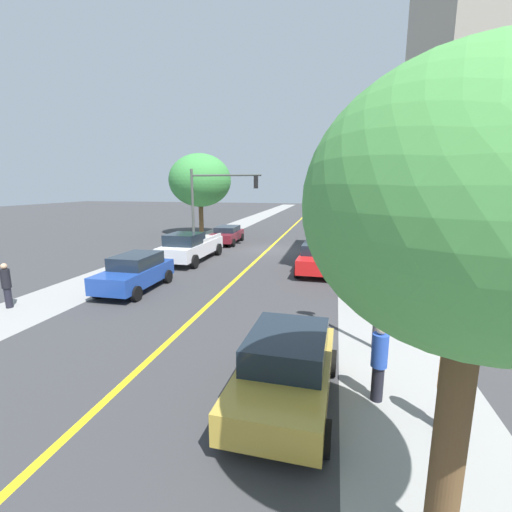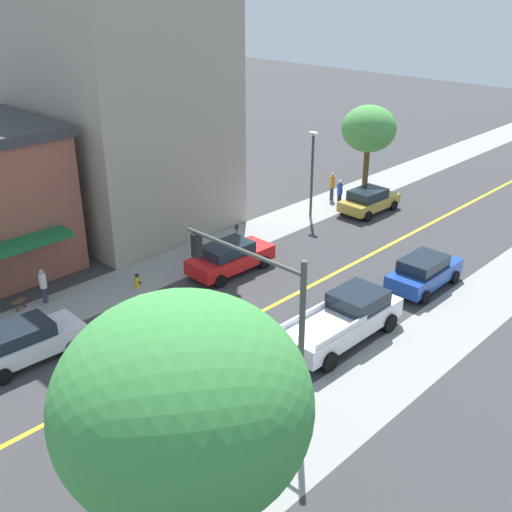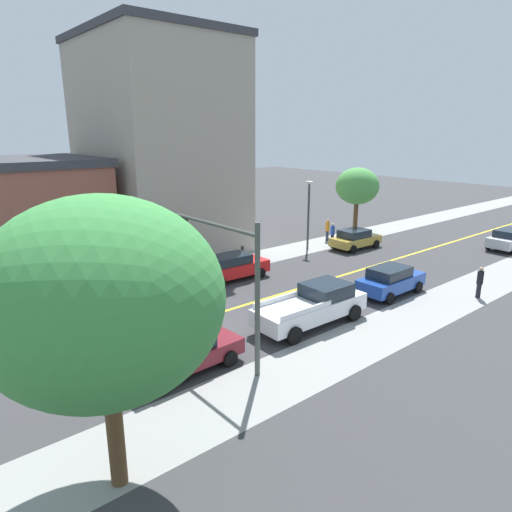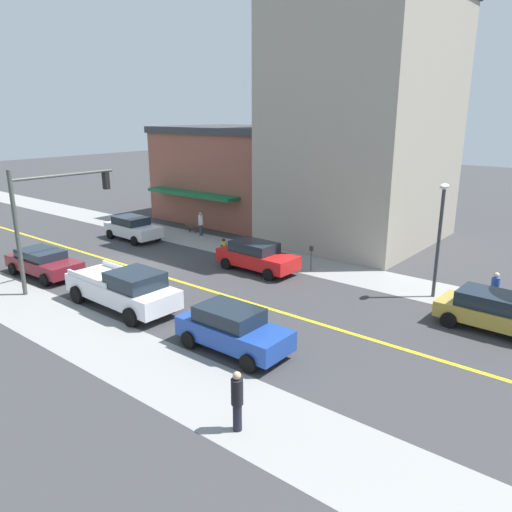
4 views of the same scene
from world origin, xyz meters
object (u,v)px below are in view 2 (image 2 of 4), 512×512
object	(u,v)px
parking_meter	(237,233)
white_pickup_truck	(344,319)
pedestrian_white_shirt	(43,285)
maroon_sedan_right_curb	(213,400)
pedestrian_orange_shirt	(332,185)
small_dog	(19,302)
street_lamp	(312,163)
gold_sedan_left_curb	(369,200)
pedestrian_blue_shirt	(340,192)
street_tree_right_corner	(183,405)
white_sedan_left_curb	(26,341)
fire_hydrant	(137,280)
traffic_light_mast	(262,298)
blue_sedan_right_curb	(424,272)
red_sedan_left_curb	(230,257)
street_tree_left_near	(369,129)

from	to	relation	value
parking_meter	white_pickup_truck	world-z (taller)	white_pickup_truck
white_pickup_truck	pedestrian_white_shirt	bearing A→B (deg)	122.00
maroon_sedan_right_curb	pedestrian_orange_shirt	bearing A→B (deg)	25.53
parking_meter	small_dog	xyz separation A→B (m)	(-2.11, -11.56, -0.50)
street_lamp	gold_sedan_left_curb	distance (m)	4.57
parking_meter	pedestrian_blue_shirt	xyz separation A→B (m)	(-0.05, 9.31, 0.04)
parking_meter	street_lamp	world-z (taller)	street_lamp
street_tree_right_corner	parking_meter	world-z (taller)	street_tree_right_corner
white_sedan_left_curb	gold_sedan_left_curb	distance (m)	22.92
street_tree_right_corner	gold_sedan_left_curb	distance (m)	27.54
fire_hydrant	traffic_light_mast	distance (m)	10.86
street_lamp	pedestrian_blue_shirt	bearing A→B (deg)	85.43
maroon_sedan_right_curb	white_pickup_truck	size ratio (longest dim) A/B	0.79
street_tree_right_corner	fire_hydrant	size ratio (longest dim) A/B	10.10
parking_meter	white_sedan_left_curb	world-z (taller)	white_sedan_left_curb
traffic_light_mast	blue_sedan_right_curb	size ratio (longest dim) A/B	1.37
pedestrian_white_shirt	pedestrian_orange_shirt	bearing A→B (deg)	-3.02
street_lamp	parking_meter	bearing A→B (deg)	-87.78
gold_sedan_left_curb	fire_hydrant	bearing A→B (deg)	174.63
fire_hydrant	red_sedan_left_curb	xyz separation A→B (m)	(1.97, 4.26, 0.45)
street_tree_left_near	pedestrian_white_shirt	xyz separation A→B (m)	(-1.49, -23.07, -3.54)
street_tree_left_near	traffic_light_mast	xyz separation A→B (m)	(10.37, -21.21, -0.45)
street_lamp	pedestrian_orange_shirt	xyz separation A→B (m)	(-0.94, 3.36, -2.38)
street_tree_right_corner	fire_hydrant	world-z (taller)	street_tree_right_corner
red_sedan_left_curb	blue_sedan_right_curb	size ratio (longest dim) A/B	1.08
maroon_sedan_right_curb	white_sedan_left_curb	xyz separation A→B (m)	(-7.82, -2.65, 0.07)
pedestrian_orange_shirt	street_tree_left_near	bearing A→B (deg)	-87.36
traffic_light_mast	street_lamp	bearing A→B (deg)	-56.11
street_tree_left_near	red_sedan_left_curb	distance (m)	15.58
gold_sedan_left_curb	white_pickup_truck	bearing A→B (deg)	-147.49
traffic_light_mast	blue_sedan_right_curb	bearing A→B (deg)	-88.96
blue_sedan_right_curb	traffic_light_mast	bearing A→B (deg)	-179.33
street_lamp	small_dog	bearing A→B (deg)	-95.80
fire_hydrant	small_dog	distance (m)	5.37
parking_meter	maroon_sedan_right_curb	size ratio (longest dim) A/B	0.29
white_sedan_left_curb	pedestrian_white_shirt	bearing A→B (deg)	55.49
white_pickup_truck	pedestrian_orange_shirt	distance (m)	17.33
red_sedan_left_curb	pedestrian_white_shirt	distance (m)	8.93
white_sedan_left_curb	pedestrian_orange_shirt	distance (m)	23.39
maroon_sedan_right_curb	blue_sedan_right_curb	bearing A→B (deg)	-2.74
gold_sedan_left_curb	pedestrian_white_shirt	size ratio (longest dim) A/B	2.53
street_tree_left_near	white_sedan_left_curb	xyz separation A→B (m)	(2.23, -25.85, -3.61)
traffic_light_mast	pedestrian_orange_shirt	world-z (taller)	traffic_light_mast
maroon_sedan_right_curb	pedestrian_orange_shirt	distance (m)	23.23
street_tree_left_near	gold_sedan_left_curb	xyz separation A→B (m)	(2.34, -2.93, -3.64)
street_lamp	blue_sedan_right_curb	size ratio (longest dim) A/B	1.24
white_pickup_truck	maroon_sedan_right_curb	bearing A→B (deg)	-179.96
pedestrian_blue_shirt	small_dog	world-z (taller)	pedestrian_blue_shirt
fire_hydrant	white_sedan_left_curb	xyz separation A→B (m)	(1.91, -6.61, 0.45)
parking_meter	white_pickup_truck	bearing A→B (deg)	-19.27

